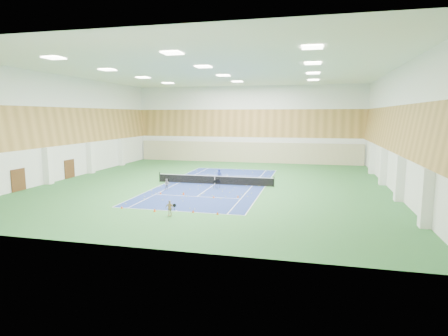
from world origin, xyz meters
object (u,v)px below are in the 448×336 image
object	(u,v)px
child_apron	(170,208)
child_court	(167,184)
tennis_net	(215,179)
coach	(219,176)
ball_cart	(217,184)

from	to	relation	value
child_apron	child_court	bearing A→B (deg)	111.70
tennis_net	coach	xyz separation A→B (m)	(0.36, 0.60, 0.26)
tennis_net	coach	bearing A→B (deg)	59.03
child_apron	ball_cart	distance (m)	11.12
ball_cart	child_court	bearing A→B (deg)	-141.43
tennis_net	coach	world-z (taller)	coach
tennis_net	child_court	distance (m)	5.60
coach	ball_cart	distance (m)	2.80
coach	tennis_net	bearing A→B (deg)	53.44
child_apron	ball_cart	bearing A→B (deg)	84.76
tennis_net	ball_cart	bearing A→B (deg)	-70.51
tennis_net	child_apron	world-z (taller)	child_apron
child_apron	ball_cart	world-z (taller)	child_apron
tennis_net	coach	distance (m)	0.74
child_court	ball_cart	xyz separation A→B (m)	(4.68, 1.85, -0.12)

